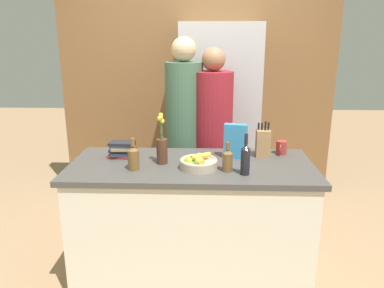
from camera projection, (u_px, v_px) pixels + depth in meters
The scene contains 15 objects.
ground_plane at pixel (192, 273), 2.97m from camera, with size 14.00×14.00×0.00m, color #A37F5B.
kitchen_island at pixel (192, 221), 2.84m from camera, with size 1.77×0.78×0.92m.
back_wall_wood at pixel (197, 84), 4.11m from camera, with size 2.97×0.12×2.60m.
refrigerator at pixel (219, 121), 3.85m from camera, with size 0.78×0.63×1.94m.
fruit_bowl at pixel (198, 163), 2.60m from camera, with size 0.26×0.26×0.11m.
knife_block at pixel (263, 143), 2.85m from camera, with size 0.10×0.09×0.28m.
flower_vase at pixel (162, 147), 2.68m from camera, with size 0.08×0.08×0.37m.
cereal_box at pixel (235, 141), 2.81m from camera, with size 0.18×0.09×0.26m.
coffee_mug at pixel (281, 148), 2.92m from camera, with size 0.08×0.12×0.10m.
book_stack at pixel (122, 149), 2.84m from camera, with size 0.21×0.16×0.12m.
bottle_oil at pixel (133, 157), 2.57m from camera, with size 0.08×0.08×0.23m.
bottle_vinegar at pixel (227, 160), 2.54m from camera, with size 0.07×0.07×0.21m.
bottle_wine at pixel (245, 159), 2.47m from camera, with size 0.06×0.06×0.28m.
person_at_sink at pixel (184, 127), 3.33m from camera, with size 0.33×0.33×1.81m.
person_in_blue at pixel (212, 134), 3.32m from camera, with size 0.35×0.35×1.72m.
Camera 1 is at (0.10, -2.56, 1.80)m, focal length 35.00 mm.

